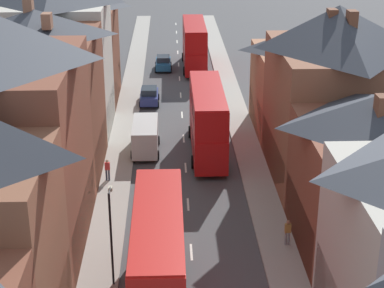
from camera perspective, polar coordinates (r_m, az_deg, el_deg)
name	(u,v)px	position (r m, az deg, el deg)	size (l,w,h in m)	color
pavement_left	(124,130)	(55.90, -6.04, 1.23)	(2.20, 104.00, 0.14)	#A8A399
pavement_right	(241,129)	(56.11, 4.41, 1.37)	(2.20, 104.00, 0.14)	#A8A399
centre_line_dashes	(184,139)	(53.93, -0.75, 0.49)	(0.14, 97.80, 0.01)	silver
terrace_row_left	(11,143)	(37.88, -15.77, 0.09)	(8.00, 62.57, 13.96)	#A36042
double_decker_bus_lead	(194,44)	(74.45, 0.20, 8.85)	(2.74, 10.80, 5.30)	#B70F0F
double_decker_bus_mid_street	(158,259)	(31.94, -3.03, -10.14)	(2.74, 10.80, 5.30)	red
double_decker_bus_far_approaching	(207,119)	(50.13, 1.37, 2.22)	(2.74, 10.80, 5.30)	red
car_near_silver	(149,96)	(62.47, -3.82, 4.31)	(1.90, 3.89, 1.68)	navy
car_parked_left_a	(211,85)	(66.06, 1.67, 5.31)	(1.90, 4.44, 1.59)	gray
car_far_grey	(163,63)	(74.31, -2.57, 7.22)	(1.90, 3.90, 1.66)	#236093
delivery_van	(145,136)	(50.94, -4.17, 0.72)	(2.20, 5.20, 2.41)	silver
pedestrian_mid_right	(288,231)	(38.19, 8.51, -7.68)	(0.36, 0.22, 1.61)	gray
pedestrian_far_left	(107,169)	(46.10, -7.53, -2.20)	(0.36, 0.22, 1.61)	#3D4256
street_lamp	(111,231)	(33.58, -7.20, -7.72)	(0.20, 1.12, 5.50)	black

